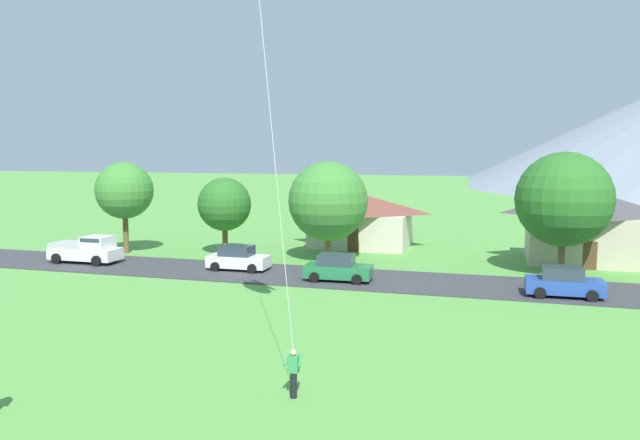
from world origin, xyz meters
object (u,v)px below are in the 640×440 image
object	(u,v)px
parked_car_white_mid_east	(238,258)
pickup_truck_white_east_side	(87,249)
tree_center	(564,199)
tree_near_left	(124,191)
parked_car_green_mid_west	(338,268)
house_leftmost	(585,224)
tree_near_right	(328,201)
parked_car_blue_west_end	(564,283)
house_left_center	(362,219)
tree_left_of_center	(225,204)

from	to	relation	value
parked_car_white_mid_east	pickup_truck_white_east_side	world-z (taller)	pickup_truck_white_east_side
tree_center	tree_near_left	bearing A→B (deg)	-179.53
parked_car_white_mid_east	parked_car_green_mid_west	bearing A→B (deg)	-11.30
house_leftmost	tree_near_right	world-z (taller)	tree_near_right
tree_center	parked_car_blue_west_end	world-z (taller)	tree_center
tree_center	parked_car_white_mid_east	size ratio (longest dim) A/B	1.95
tree_near_right	parked_car_white_mid_east	world-z (taller)	tree_near_right
house_left_center	parked_car_white_mid_east	bearing A→B (deg)	-113.89
house_leftmost	parked_car_blue_west_end	bearing A→B (deg)	-102.04
house_left_center	tree_center	xyz separation A→B (m)	(15.46, -8.61, 2.73)
house_leftmost	tree_left_of_center	bearing A→B (deg)	-171.08
tree_left_of_center	parked_car_blue_west_end	xyz separation A→B (m)	(24.56, -8.06, -3.16)
house_leftmost	parked_car_white_mid_east	distance (m)	25.66
parked_car_blue_west_end	parked_car_green_mid_west	bearing A→B (deg)	177.49
house_leftmost	tree_center	xyz separation A→B (m)	(-2.12, -5.61, 2.25)
house_left_center	parked_car_blue_west_end	bearing A→B (deg)	-45.69
parked_car_white_mid_east	house_left_center	bearing A→B (deg)	66.11
house_leftmost	parked_car_white_mid_east	xyz separation A→B (m)	(-23.45, -10.24, -1.96)
tree_left_of_center	pickup_truck_white_east_side	distance (m)	10.79
house_leftmost	parked_car_green_mid_west	bearing A→B (deg)	-143.64
house_leftmost	tree_near_right	bearing A→B (deg)	-165.96
tree_near_left	tree_near_right	size ratio (longest dim) A/B	0.99
parked_car_white_mid_east	parked_car_blue_west_end	bearing A→B (deg)	-5.72
house_leftmost	pickup_truck_white_east_side	xyz separation A→B (m)	(-35.25, -10.80, -1.77)
tree_center	parked_car_white_mid_east	distance (m)	22.23
house_leftmost	tree_near_left	size ratio (longest dim) A/B	1.18
tree_near_left	tree_center	size ratio (longest dim) A/B	0.90
tree_center	pickup_truck_white_east_side	bearing A→B (deg)	-171.11
tree_near_left	parked_car_green_mid_west	xyz separation A→B (m)	(19.26, -5.85, -4.22)
tree_near_left	tree_center	distance (m)	33.09
tree_near_left	tree_near_right	bearing A→B (deg)	4.30
house_left_center	parked_car_green_mid_west	distance (m)	14.90
tree_center	tree_near_right	distance (m)	16.45
parked_car_blue_west_end	pickup_truck_white_east_side	xyz separation A→B (m)	(-32.63, 1.53, 0.19)
parked_car_blue_west_end	pickup_truck_white_east_side	distance (m)	32.66
tree_near_right	parked_car_white_mid_east	size ratio (longest dim) A/B	1.78
tree_near_left	tree_left_of_center	world-z (taller)	tree_near_left
house_left_center	tree_center	distance (m)	17.91
parked_car_green_mid_west	parked_car_white_mid_east	bearing A→B (deg)	168.70
tree_near_right	house_left_center	bearing A→B (deg)	82.92
house_leftmost	parked_car_white_mid_east	bearing A→B (deg)	-156.41
parked_car_blue_west_end	pickup_truck_white_east_side	world-z (taller)	pickup_truck_white_east_side
tree_center	tree_left_of_center	bearing A→B (deg)	176.92
house_left_center	tree_near_right	size ratio (longest dim) A/B	1.17
tree_near_left	tree_left_of_center	bearing A→B (deg)	11.44
tree_left_of_center	tree_center	bearing A→B (deg)	-3.08
house_left_center	tree_near_left	world-z (taller)	tree_near_left
house_leftmost	parked_car_blue_west_end	distance (m)	12.75
tree_left_of_center	tree_center	distance (m)	25.13
house_leftmost	tree_center	world-z (taller)	tree_center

